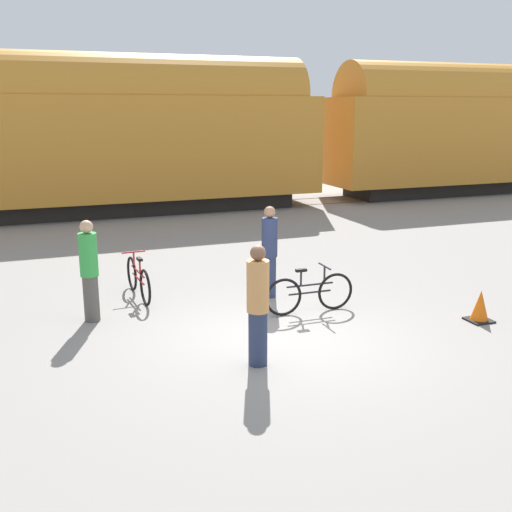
{
  "coord_description": "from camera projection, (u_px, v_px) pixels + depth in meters",
  "views": [
    {
      "loc": [
        -3.52,
        -8.22,
        3.59
      ],
      "look_at": [
        -0.0,
        1.12,
        1.1
      ],
      "focal_mm": 42.0,
      "sensor_mm": 36.0,
      "label": 1
    }
  ],
  "objects": [
    {
      "name": "person_in_tan",
      "position": [
        258.0,
        305.0,
        8.38
      ],
      "size": [
        0.32,
        0.32,
        1.76
      ],
      "rotation": [
        0.0,
        0.0,
        4.27
      ],
      "color": "#283351",
      "rests_on": "ground_plane"
    },
    {
      "name": "person_in_green",
      "position": [
        89.0,
        270.0,
        10.13
      ],
      "size": [
        0.31,
        0.31,
        1.76
      ],
      "rotation": [
        0.0,
        0.0,
        1.04
      ],
      "color": "#514C47",
      "rests_on": "ground_plane"
    },
    {
      "name": "person_in_navy",
      "position": [
        269.0,
        251.0,
        11.44
      ],
      "size": [
        0.3,
        0.3,
        1.78
      ],
      "rotation": [
        0.0,
        0.0,
        4.29
      ],
      "color": "#283351",
      "rests_on": "ground_plane"
    },
    {
      "name": "rail_far",
      "position": [
        137.0,
        208.0,
        21.73
      ],
      "size": [
        52.91,
        0.07,
        0.01
      ],
      "primitive_type": "cube",
      "color": "#4C4238",
      "rests_on": "ground_plane"
    },
    {
      "name": "ground_plane",
      "position": [
        281.0,
        339.0,
        9.54
      ],
      "size": [
        80.0,
        80.0,
        0.0
      ],
      "primitive_type": "plane",
      "color": "gray"
    },
    {
      "name": "rail_near",
      "position": [
        144.0,
        215.0,
        20.43
      ],
      "size": [
        52.91,
        0.07,
        0.01
      ],
      "primitive_type": "cube",
      "color": "#4C4238",
      "rests_on": "ground_plane"
    },
    {
      "name": "bicycle_maroon",
      "position": [
        138.0,
        279.0,
        11.52
      ],
      "size": [
        0.46,
        1.75,
        0.86
      ],
      "color": "black",
      "rests_on": "ground_plane"
    },
    {
      "name": "bicycle_black",
      "position": [
        310.0,
        293.0,
        10.67
      ],
      "size": [
        1.7,
        0.46,
        0.85
      ],
      "color": "black",
      "rests_on": "ground_plane"
    },
    {
      "name": "traffic_cone",
      "position": [
        480.0,
        307.0,
        10.27
      ],
      "size": [
        0.4,
        0.4,
        0.55
      ],
      "color": "black",
      "rests_on": "ground_plane"
    },
    {
      "name": "freight_train",
      "position": [
        136.0,
        131.0,
        20.4
      ],
      "size": [
        40.91,
        2.91,
        5.34
      ],
      "color": "black",
      "rests_on": "ground_plane"
    }
  ]
}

